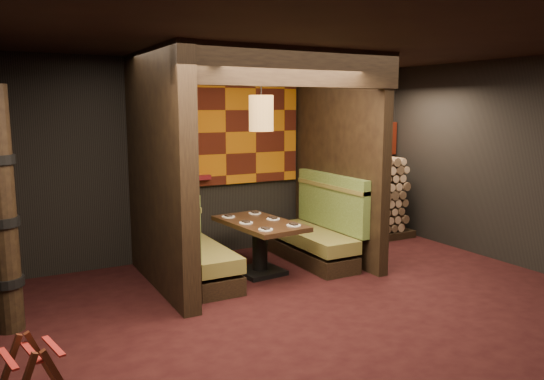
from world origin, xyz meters
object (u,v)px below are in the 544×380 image
at_px(booth_bench_right, 318,234).
at_px(dining_table, 260,239).
at_px(totem_column, 2,213).
at_px(firewood_stack, 363,199).
at_px(booth_bench_left, 192,251).
at_px(pendant_lamp, 261,113).
at_px(luggage_rack, 33,379).

bearing_deg(booth_bench_right, dining_table, -172.94).
bearing_deg(dining_table, totem_column, -171.87).
relative_size(booth_bench_right, firewood_stack, 0.92).
bearing_deg(booth_bench_right, booth_bench_left, 180.00).
bearing_deg(booth_bench_left, dining_table, -7.74).
relative_size(booth_bench_left, totem_column, 0.67).
bearing_deg(booth_bench_left, firewood_stack, 12.17).
relative_size(booth_bench_right, pendant_lamp, 1.65).
xyz_separation_m(luggage_rack, totem_column, (-0.08, 1.79, 0.87)).
relative_size(booth_bench_left, firewood_stack, 0.92).
xyz_separation_m(booth_bench_right, pendant_lamp, (-0.99, -0.17, 1.71)).
relative_size(booth_bench_right, dining_table, 1.14).
bearing_deg(booth_bench_right, firewood_stack, 27.35).
distance_m(booth_bench_left, booth_bench_right, 1.89).
xyz_separation_m(booth_bench_left, dining_table, (0.90, -0.12, 0.07)).
bearing_deg(booth_bench_right, pendant_lamp, -170.11).
bearing_deg(firewood_stack, totem_column, -166.81).
distance_m(booth_bench_left, pendant_lamp, 1.94).
xyz_separation_m(pendant_lamp, luggage_rack, (-2.91, -2.17, -1.79)).
bearing_deg(booth_bench_left, totem_column, -165.25).
xyz_separation_m(dining_table, totem_column, (-2.99, -0.43, 0.71)).
relative_size(dining_table, firewood_stack, 0.81).
bearing_deg(dining_table, booth_bench_left, 172.26).
distance_m(booth_bench_left, dining_table, 0.91).
relative_size(pendant_lamp, firewood_stack, 0.56).
bearing_deg(booth_bench_left, booth_bench_right, 0.00).
height_order(dining_table, firewood_stack, firewood_stack).
height_order(booth_bench_left, luggage_rack, booth_bench_left).
bearing_deg(firewood_stack, luggage_rack, -149.94).
bearing_deg(luggage_rack, dining_table, 37.32).
bearing_deg(dining_table, luggage_rack, -142.68).
height_order(luggage_rack, totem_column, totem_column).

